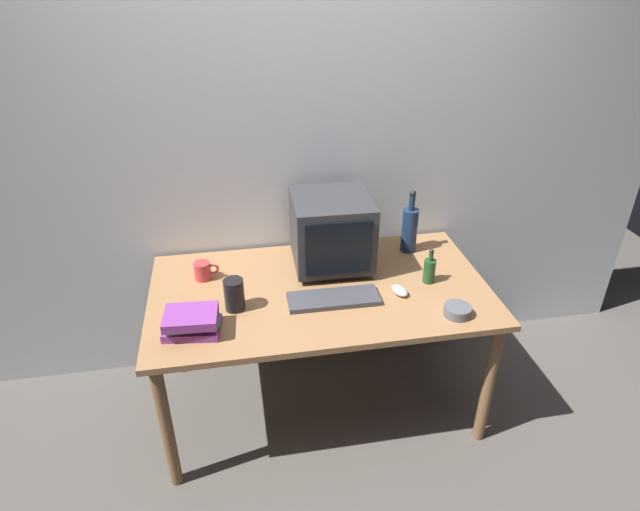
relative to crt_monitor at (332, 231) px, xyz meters
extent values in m
plane|color=#56514C|center=(-0.10, -0.21, -0.93)|extent=(6.00, 6.00, 0.00)
cube|color=silver|center=(-0.10, 0.30, 0.32)|extent=(4.00, 0.08, 2.50)
cube|color=#9E7047|center=(-0.10, -0.21, -0.21)|extent=(1.60, 0.89, 0.03)
cylinder|color=brown|center=(-0.84, -0.59, -0.57)|extent=(0.06, 0.06, 0.70)
cylinder|color=brown|center=(0.65, -0.59, -0.57)|extent=(0.06, 0.06, 0.70)
cylinder|color=brown|center=(-0.84, 0.18, -0.57)|extent=(0.06, 0.06, 0.70)
cylinder|color=brown|center=(0.65, 0.18, -0.57)|extent=(0.06, 0.06, 0.70)
cube|color=#333338|center=(0.00, 0.00, -0.18)|extent=(0.29, 0.25, 0.03)
cube|color=#333338|center=(0.00, 0.00, 0.01)|extent=(0.39, 0.39, 0.34)
cube|color=black|center=(0.00, -0.19, 0.01)|extent=(0.31, 0.02, 0.27)
cube|color=#3F3F47|center=(-0.05, -0.32, -0.18)|extent=(0.42, 0.15, 0.02)
ellipsoid|color=beige|center=(0.26, -0.32, -0.17)|extent=(0.09, 0.11, 0.04)
cylinder|color=navy|center=(0.43, 0.07, -0.07)|extent=(0.08, 0.08, 0.24)
cylinder|color=navy|center=(0.43, 0.07, 0.09)|extent=(0.03, 0.03, 0.08)
sphere|color=#262626|center=(0.43, 0.07, 0.14)|extent=(0.03, 0.03, 0.03)
cylinder|color=#1E4C23|center=(0.43, -0.24, -0.13)|extent=(0.06, 0.06, 0.12)
cylinder|color=#1E4C23|center=(0.43, -0.24, -0.05)|extent=(0.02, 0.02, 0.04)
sphere|color=#262626|center=(0.43, -0.24, -0.02)|extent=(0.02, 0.02, 0.02)
cube|color=#843893|center=(-0.68, -0.44, -0.18)|extent=(0.25, 0.19, 0.04)
cube|color=#33894C|center=(-0.68, -0.44, -0.14)|extent=(0.22, 0.13, 0.03)
cube|color=#843893|center=(-0.68, -0.45, -0.11)|extent=(0.23, 0.18, 0.04)
cylinder|color=#CC383D|center=(-0.64, -0.02, -0.15)|extent=(0.08, 0.08, 0.09)
torus|color=#CC383D|center=(-0.59, -0.02, -0.14)|extent=(0.06, 0.01, 0.06)
cylinder|color=#595B66|center=(0.46, -0.52, -0.17)|extent=(0.12, 0.12, 0.04)
cylinder|color=black|center=(-0.50, -0.30, -0.12)|extent=(0.09, 0.09, 0.15)
camera|label=1|loc=(-0.47, -2.32, 1.23)|focal=30.30mm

